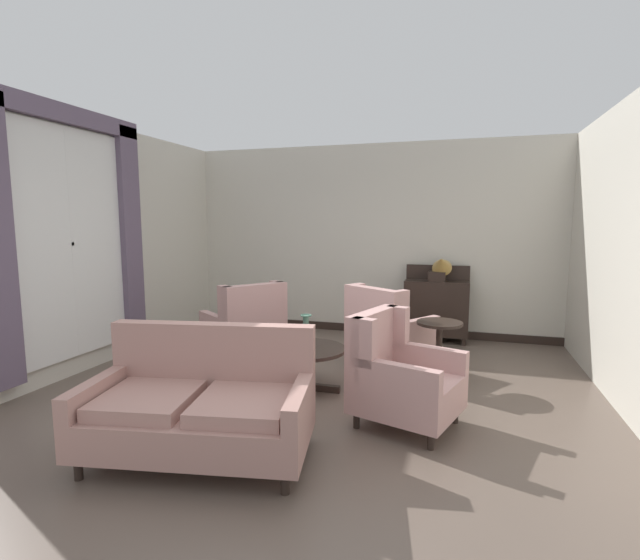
{
  "coord_description": "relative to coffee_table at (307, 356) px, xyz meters",
  "views": [
    {
      "loc": [
        1.39,
        -4.0,
        1.77
      ],
      "look_at": [
        -0.05,
        0.71,
        1.14
      ],
      "focal_mm": 26.01,
      "sensor_mm": 36.0,
      "label": 1
    }
  ],
  "objects": [
    {
      "name": "ground",
      "position": [
        0.12,
        -0.45,
        -0.37
      ],
      "size": [
        8.89,
        8.89,
        0.0
      ],
      "primitive_type": "plane",
      "color": "brown"
    },
    {
      "name": "wall_back",
      "position": [
        0.12,
        2.73,
        1.1
      ],
      "size": [
        5.91,
        0.08,
        2.93
      ],
      "primitive_type": "cube",
      "color": "beige",
      "rests_on": "ground"
    },
    {
      "name": "wall_left",
      "position": [
        -2.76,
        0.51,
        1.1
      ],
      "size": [
        0.08,
        4.45,
        2.93
      ],
      "primitive_type": "cube",
      "color": "beige",
      "rests_on": "ground"
    },
    {
      "name": "wall_right",
      "position": [
        2.99,
        0.51,
        1.1
      ],
      "size": [
        0.08,
        4.45,
        2.93
      ],
      "primitive_type": "cube",
      "color": "beige",
      "rests_on": "ground"
    },
    {
      "name": "baseboard_back",
      "position": [
        0.12,
        2.67,
        -0.31
      ],
      "size": [
        5.75,
        0.03,
        0.12
      ],
      "primitive_type": "cube",
      "color": "black",
      "rests_on": "ground"
    },
    {
      "name": "window_with_curtains",
      "position": [
        -2.66,
        -0.29,
        1.3
      ],
      "size": [
        0.12,
        2.16,
        2.84
      ],
      "color": "silver"
    },
    {
      "name": "coffee_table",
      "position": [
        0.0,
        0.0,
        0.0
      ],
      "size": [
        0.82,
        0.82,
        0.45
      ],
      "color": "black",
      "rests_on": "ground"
    },
    {
      "name": "porcelain_vase",
      "position": [
        -0.01,
        0.01,
        0.24
      ],
      "size": [
        0.15,
        0.15,
        0.35
      ],
      "color": "#4C7A66",
      "rests_on": "coffee_table"
    },
    {
      "name": "settee",
      "position": [
        -0.32,
        -1.54,
        0.03
      ],
      "size": [
        1.77,
        1.15,
        0.95
      ],
      "rotation": [
        0.0,
        0.0,
        0.18
      ],
      "color": "tan",
      "rests_on": "ground"
    },
    {
      "name": "armchair_back_corner",
      "position": [
        -1.0,
        0.62,
        0.07
      ],
      "size": [
        1.13,
        1.12,
        1.03
      ],
      "rotation": [
        0.0,
        0.0,
        4.09
      ],
      "color": "tan",
      "rests_on": "ground"
    },
    {
      "name": "armchair_near_sideboard",
      "position": [
        1.03,
        -0.54,
        0.06
      ],
      "size": [
        1.01,
        0.96,
        0.97
      ],
      "rotation": [
        0.0,
        0.0,
        7.55
      ],
      "color": "tan",
      "rests_on": "ground"
    },
    {
      "name": "armchair_foreground_right",
      "position": [
        0.69,
        0.97,
        0.06
      ],
      "size": [
        1.13,
        1.13,
        1.0
      ],
      "rotation": [
        0.0,
        0.0,
        2.55
      ],
      "color": "tan",
      "rests_on": "ground"
    },
    {
      "name": "side_table",
      "position": [
        1.31,
        0.63,
        0.04
      ],
      "size": [
        0.49,
        0.49,
        0.68
      ],
      "color": "black",
      "rests_on": "ground"
    },
    {
      "name": "sideboard",
      "position": [
        1.18,
        2.43,
        0.15
      ],
      "size": [
        0.91,
        0.35,
        1.11
      ],
      "color": "black",
      "rests_on": "ground"
    },
    {
      "name": "gramophone",
      "position": [
        1.23,
        2.35,
        0.74
      ],
      "size": [
        0.33,
        0.39,
        0.45
      ],
      "color": "black",
      "rests_on": "sideboard"
    }
  ]
}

